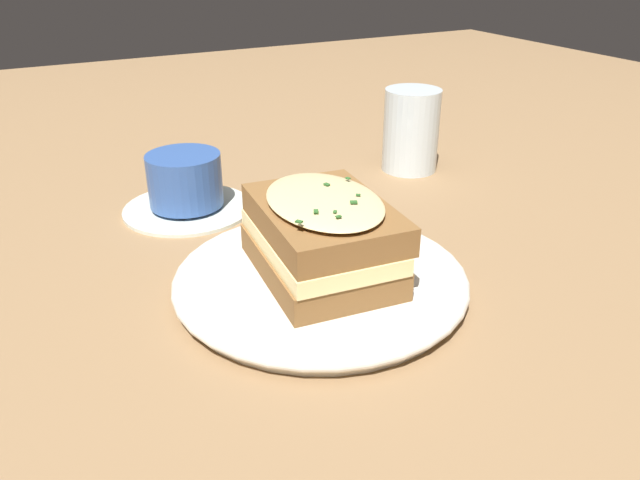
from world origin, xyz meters
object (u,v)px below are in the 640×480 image
(dinner_plate, at_px, (320,279))
(teacup_with_saucer, at_px, (186,186))
(sandwich, at_px, (321,235))
(water_glass, at_px, (411,130))

(dinner_plate, bearing_deg, teacup_with_saucer, -77.06)
(dinner_plate, bearing_deg, sandwich, -170.92)
(dinner_plate, xyz_separation_m, teacup_with_saucer, (0.05, -0.23, 0.02))
(teacup_with_saucer, bearing_deg, sandwich, -151.71)
(sandwich, bearing_deg, teacup_with_saucer, -76.70)
(sandwich, xyz_separation_m, water_glass, (-0.25, -0.22, 0.00))
(dinner_plate, bearing_deg, water_glass, -138.71)
(dinner_plate, distance_m, sandwich, 0.04)
(dinner_plate, height_order, sandwich, sandwich)
(teacup_with_saucer, bearing_deg, water_glass, -76.14)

